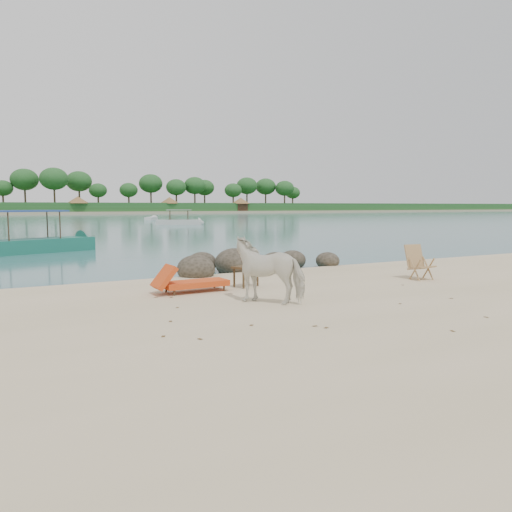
# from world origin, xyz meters

# --- Properties ---
(water) EXTENTS (400.00, 400.00, 0.00)m
(water) POSITION_xyz_m (0.00, 90.00, 0.00)
(water) COLOR #37636E
(water) RESTS_ON ground
(far_shore) EXTENTS (420.00, 90.00, 1.40)m
(far_shore) POSITION_xyz_m (0.00, 170.00, 0.00)
(far_shore) COLOR tan
(far_shore) RESTS_ON ground
(far_scenery) EXTENTS (420.00, 18.00, 9.50)m
(far_scenery) POSITION_xyz_m (0.03, 136.70, 3.14)
(far_scenery) COLOR #1E4C1E
(far_scenery) RESTS_ON ground
(boulders) EXTENTS (6.42, 2.99, 1.02)m
(boulders) POSITION_xyz_m (1.53, 6.68, 0.20)
(boulders) COLOR #2F2A1F
(boulders) RESTS_ON ground
(cow) EXTENTS (1.79, 1.83, 1.49)m
(cow) POSITION_xyz_m (-0.61, 1.17, 0.74)
(cow) COLOR silver
(cow) RESTS_ON ground
(side_table) EXTENTS (0.82, 0.67, 0.57)m
(side_table) POSITION_xyz_m (-0.14, 3.27, 0.28)
(side_table) COLOR #312113
(side_table) RESTS_ON ground
(lounge_chair) EXTENTS (2.10, 0.79, 0.62)m
(lounge_chair) POSITION_xyz_m (-1.64, 3.19, 0.31)
(lounge_chair) COLOR #E5481A
(lounge_chair) RESTS_ON ground
(deck_chair) EXTENTS (0.72, 0.78, 1.03)m
(deck_chair) POSITION_xyz_m (5.09, 1.98, 0.52)
(deck_chair) COLOR tan
(deck_chair) RESTS_ON ground
(boat_near) EXTENTS (6.97, 3.81, 3.33)m
(boat_near) POSITION_xyz_m (-4.49, 17.61, 1.67)
(boat_near) COLOR #196655
(boat_near) RESTS_ON water
(boat_mid) EXTENTS (6.07, 3.62, 2.94)m
(boat_mid) POSITION_xyz_m (14.15, 48.80, 1.47)
(boat_mid) COLOR #BCBBB7
(boat_mid) RESTS_ON water
(boat_far) EXTENTS (3.58, 4.94, 0.59)m
(boat_far) POSITION_xyz_m (17.09, 70.28, 0.29)
(boat_far) COLOR silver
(boat_far) RESTS_ON water
(dead_leaves) EXTENTS (7.74, 5.86, 0.00)m
(dead_leaves) POSITION_xyz_m (-0.45, -0.14, 0.01)
(dead_leaves) COLOR brown
(dead_leaves) RESTS_ON ground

